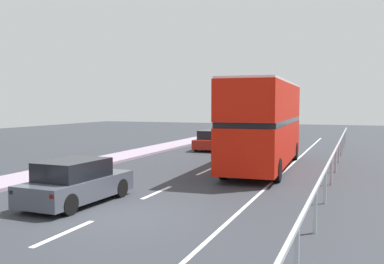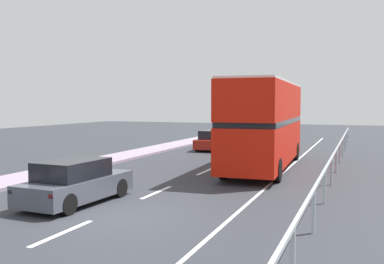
% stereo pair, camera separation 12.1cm
% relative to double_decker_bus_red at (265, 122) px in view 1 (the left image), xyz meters
% --- Properties ---
extents(ground_plane, '(74.54, 120.00, 0.10)m').
position_rel_double_decker_bus_red_xyz_m(ground_plane, '(-2.45, -10.80, -2.37)').
color(ground_plane, '#2D3036').
extents(lane_paint_markings, '(3.69, 46.00, 0.01)m').
position_rel_double_decker_bus_red_xyz_m(lane_paint_markings, '(-0.28, -1.85, -2.31)').
color(lane_paint_markings, silver).
rests_on(lane_paint_markings, ground).
extents(bridge_side_railing, '(0.10, 42.00, 1.14)m').
position_rel_double_decker_bus_red_xyz_m(bridge_side_railing, '(3.41, -1.80, -1.39)').
color(bridge_side_railing, '#A8B3B9').
rests_on(bridge_side_railing, ground).
extents(double_decker_bus_red, '(2.91, 10.70, 4.33)m').
position_rel_double_decker_bus_red_xyz_m(double_decker_bus_red, '(0.00, 0.00, 0.00)').
color(double_decker_bus_red, red).
rests_on(double_decker_bus_red, ground).
extents(hatchback_car_near, '(1.91, 4.21, 1.44)m').
position_rel_double_decker_bus_red_xyz_m(hatchback_car_near, '(-4.13, -9.91, -1.63)').
color(hatchback_car_near, '#434752').
rests_on(hatchback_car_near, ground).
extents(sedan_car_ahead, '(1.90, 4.38, 1.39)m').
position_rel_double_decker_bus_red_xyz_m(sedan_car_ahead, '(-5.17, 7.65, -1.65)').
color(sedan_car_ahead, '#9E1E12').
rests_on(sedan_car_ahead, ground).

